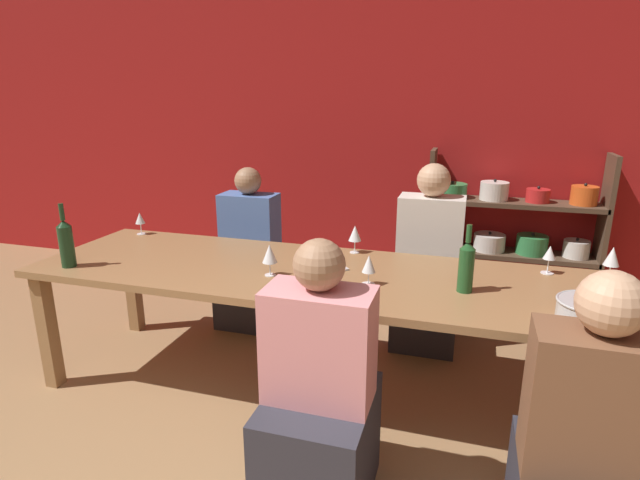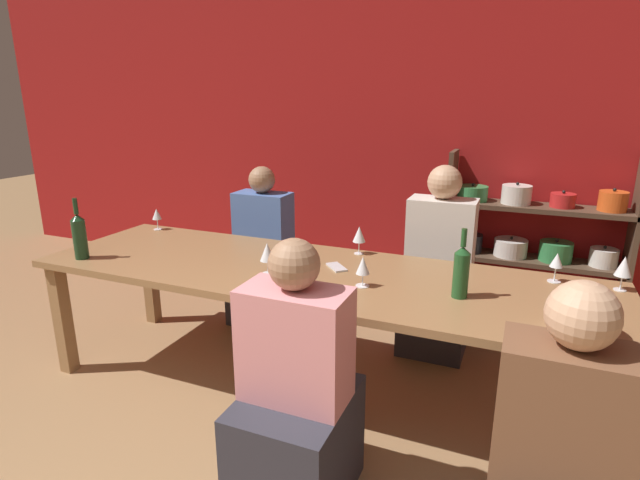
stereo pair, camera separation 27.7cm
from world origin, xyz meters
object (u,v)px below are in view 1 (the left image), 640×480
at_px(mixing_bowl, 588,311).
at_px(cell_phone, 337,267).
at_px(wine_glass_empty_a, 550,254).
at_px(person_near_b, 582,471).
at_px(wine_glass_red_c, 612,257).
at_px(dining_table, 315,283).
at_px(wine_glass_red_a, 355,234).
at_px(person_near_a, 319,412).
at_px(person_far_b, 251,267).
at_px(shelf_unit, 505,241).
at_px(wine_glass_red_b, 140,219).
at_px(wine_bottle_green, 466,266).
at_px(person_far_a, 427,279).
at_px(wine_bottle_dark, 66,242).
at_px(wine_glass_white_a, 369,265).
at_px(wine_glass_empty_b, 270,254).

xyz_separation_m(mixing_bowl, cell_phone, (-1.19, 0.38, -0.05)).
height_order(wine_glass_empty_a, person_near_b, person_near_b).
distance_m(mixing_bowl, wine_glass_red_c, 0.66).
distance_m(dining_table, wine_glass_red_c, 1.56).
distance_m(wine_glass_red_a, person_near_a, 1.25).
relative_size(cell_phone, person_near_a, 0.14).
bearing_deg(person_far_b, wine_glass_empty_a, 166.81).
height_order(mixing_bowl, person_near_a, person_near_a).
distance_m(mixing_bowl, wine_glass_red_a, 1.34).
bearing_deg(shelf_unit, wine_glass_red_a, -126.77).
height_order(wine_glass_red_a, wine_glass_red_b, wine_glass_red_a).
height_order(mixing_bowl, wine_bottle_green, wine_bottle_green).
bearing_deg(person_near_b, wine_glass_red_b, 155.22).
bearing_deg(wine_glass_empty_a, person_near_a, -130.94).
height_order(shelf_unit, person_far_a, shelf_unit).
relative_size(wine_bottle_green, wine_bottle_dark, 0.93).
distance_m(wine_bottle_green, wine_glass_red_b, 2.21).
xyz_separation_m(wine_glass_white_a, person_far_a, (0.23, 0.94, -0.39)).
relative_size(dining_table, wine_bottle_green, 9.41).
height_order(mixing_bowl, person_far_b, person_far_b).
distance_m(mixing_bowl, wine_glass_empty_a, 0.62).
relative_size(wine_glass_red_b, wine_glass_red_c, 0.87).
bearing_deg(wine_bottle_dark, person_near_a, -15.52).
height_order(cell_phone, person_near_a, person_near_a).
relative_size(mixing_bowl, person_far_b, 0.22).
bearing_deg(cell_phone, dining_table, -136.39).
relative_size(wine_glass_empty_b, person_far_b, 0.15).
height_order(wine_bottle_green, person_near_b, person_near_b).
xyz_separation_m(shelf_unit, person_near_a, (-0.82, -2.43, -0.12)).
distance_m(dining_table, cell_phone, 0.16).
distance_m(shelf_unit, wine_glass_red_b, 2.79).
bearing_deg(person_near_a, dining_table, 108.63).
relative_size(wine_glass_empty_a, person_near_a, 0.13).
xyz_separation_m(wine_bottle_green, wine_glass_red_b, (-2.17, 0.44, -0.02)).
distance_m(wine_glass_empty_a, person_near_a, 1.52).
height_order(person_near_b, person_far_b, person_far_b).
xyz_separation_m(dining_table, wine_glass_empty_a, (1.21, 0.33, 0.18)).
bearing_deg(shelf_unit, cell_phone, -122.07).
height_order(wine_glass_red_c, person_far_b, person_far_b).
bearing_deg(person_near_b, dining_table, 146.07).
height_order(wine_glass_red_c, cell_phone, wine_glass_red_c).
bearing_deg(mixing_bowl, person_near_b, -97.20).
height_order(wine_bottle_dark, wine_glass_red_a, wine_bottle_dark).
height_order(wine_glass_red_a, person_near_a, person_near_a).
distance_m(wine_glass_empty_a, wine_glass_red_c, 0.30).
bearing_deg(person_far_b, mixing_bowl, 152.18).
height_order(wine_glass_red_a, wine_glass_red_c, wine_glass_red_c).
relative_size(shelf_unit, wine_bottle_dark, 3.66).
distance_m(dining_table, wine_bottle_dark, 1.40).
relative_size(dining_table, person_near_b, 2.76).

